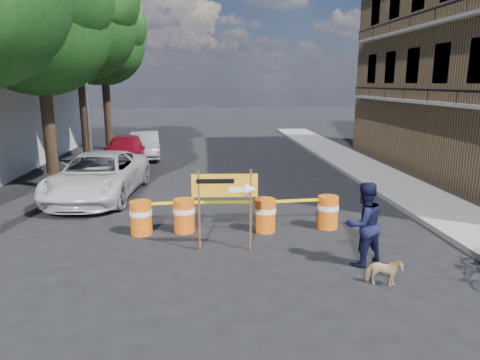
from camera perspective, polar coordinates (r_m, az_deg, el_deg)
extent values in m
plane|color=black|center=(10.17, 1.93, -9.89)|extent=(120.00, 120.00, 0.00)
cube|color=gray|center=(17.41, 20.15, -0.73)|extent=(2.40, 40.00, 0.15)
cylinder|color=#332316|center=(17.33, -24.15, 6.62)|extent=(0.44, 0.44, 4.76)
sphere|color=#184313|center=(17.38, -25.28, 18.37)|extent=(5.00, 5.00, 5.00)
sphere|color=#184313|center=(18.15, -26.68, 15.79)|extent=(3.50, 3.50, 3.50)
cylinder|color=#332316|center=(22.08, -20.03, 8.80)|extent=(0.44, 0.44, 5.32)
sphere|color=#184313|center=(22.21, -20.86, 19.10)|extent=(5.40, 5.40, 5.40)
sphere|color=#184313|center=(23.00, -22.26, 16.84)|extent=(3.78, 3.78, 3.78)
cylinder|color=#332316|center=(26.95, -17.29, 9.18)|extent=(0.44, 0.44, 4.93)
sphere|color=#184313|center=(27.00, -17.83, 17.01)|extent=(4.80, 4.80, 4.80)
sphere|color=#184313|center=(26.45, -16.33, 19.13)|extent=(3.60, 3.60, 3.60)
sphere|color=#184313|center=(27.69, -18.96, 15.36)|extent=(3.36, 3.36, 3.36)
cylinder|color=gray|center=(19.42, -19.91, 12.32)|extent=(0.16, 0.16, 8.00)
cylinder|color=#CF540C|center=(11.60, -13.06, -4.94)|extent=(0.56, 0.56, 0.90)
cylinder|color=white|center=(11.56, -13.10, -4.23)|extent=(0.58, 0.58, 0.14)
cylinder|color=#CF540C|center=(11.59, -7.45, -4.72)|extent=(0.56, 0.56, 0.90)
cylinder|color=white|center=(11.55, -7.47, -4.01)|extent=(0.58, 0.58, 0.14)
cylinder|color=#CF540C|center=(11.54, 3.38, -4.71)|extent=(0.56, 0.56, 0.90)
cylinder|color=white|center=(11.50, 3.39, -4.00)|extent=(0.58, 0.58, 0.14)
cylinder|color=#CF540C|center=(12.03, 11.64, -4.22)|extent=(0.56, 0.56, 0.90)
cylinder|color=white|center=(11.99, 11.67, -3.54)|extent=(0.58, 0.58, 0.14)
cylinder|color=#592D19|center=(10.11, -5.47, -4.10)|extent=(0.05, 0.05, 1.98)
cylinder|color=#592D19|center=(10.11, 1.41, -4.05)|extent=(0.05, 0.05, 1.98)
cube|color=orange|center=(9.93, -2.05, -0.74)|extent=(1.54, 0.11, 0.55)
cube|color=white|center=(9.94, -0.27, -1.31)|extent=(0.44, 0.03, 0.13)
cone|color=white|center=(9.96, 1.44, -1.29)|extent=(0.26, 0.30, 0.29)
cube|color=black|center=(9.89, -3.33, -0.16)|extent=(0.88, 0.05, 0.11)
imported|color=black|center=(9.69, 16.16, -5.68)|extent=(1.08, 0.95, 1.87)
imported|color=tan|center=(9.06, 18.63, -11.54)|extent=(0.75, 0.52, 0.58)
imported|color=silver|center=(15.65, -18.35, 0.57)|extent=(3.04, 5.77, 1.55)
imported|color=maroon|center=(20.83, -15.03, 3.74)|extent=(2.34, 4.78, 1.57)
imported|color=silver|center=(23.42, -12.57, 4.59)|extent=(1.98, 4.30, 1.37)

